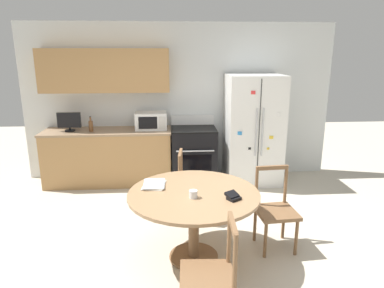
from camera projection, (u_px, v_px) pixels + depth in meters
ground_plane at (189, 258)px, 3.64m from camera, size 14.00×14.00×0.00m
back_wall at (161, 94)px, 5.74m from camera, size 5.20×0.44×2.60m
kitchen_counter at (109, 157)px, 5.65m from camera, size 2.06×0.64×0.90m
refrigerator at (253, 130)px, 5.62m from camera, size 0.89×0.77×1.78m
oven_range at (194, 154)px, 5.71m from camera, size 0.73×0.68×1.08m
microwave at (151, 121)px, 5.58m from camera, size 0.51×0.35×0.28m
countertop_tv at (69, 121)px, 5.43m from camera, size 0.36×0.16×0.30m
counter_bottle at (91, 126)px, 5.43m from camera, size 0.07×0.07×0.24m
dining_table at (194, 204)px, 3.50m from camera, size 1.34×1.34×0.75m
dining_chair_near at (211, 276)px, 2.66m from camera, size 0.44×0.44×0.90m
dining_chair_right at (275, 211)px, 3.76m from camera, size 0.45×0.45×0.90m
dining_chair_far at (193, 186)px, 4.44m from camera, size 0.46×0.46×0.90m
candle_glass at (193, 195)px, 3.33m from camera, size 0.08×0.08×0.08m
wallet at (233, 197)px, 3.30m from camera, size 0.17×0.17×0.07m
mail_stack at (154, 184)px, 3.64m from camera, size 0.26×0.33×0.02m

